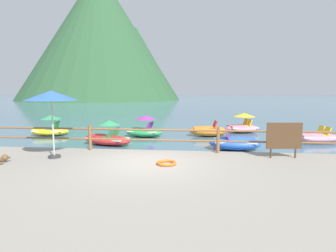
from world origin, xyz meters
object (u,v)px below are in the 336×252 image
object	(u,v)px
life_ring	(166,163)
pedal_boat_1	(209,131)
sign_board	(284,136)
pedal_boat_5	(50,129)
pedal_boat_4	(144,130)
pedal_boat_0	(316,138)
beach_umbrella	(51,96)
pedal_boat_2	(242,126)
pedal_boat_6	(108,137)
pedal_boat_3	(235,143)

from	to	relation	value
life_ring	pedal_boat_1	size ratio (longest dim) A/B	0.26
sign_board	pedal_boat_5	xyz separation A→B (m)	(-11.44, 5.95, -0.74)
pedal_boat_4	pedal_boat_5	distance (m)	5.58
pedal_boat_0	pedal_boat_4	xyz separation A→B (m)	(-9.03, 0.87, 0.15)
beach_umbrella	pedal_boat_5	size ratio (longest dim) A/B	0.98
pedal_boat_5	pedal_boat_4	bearing A→B (deg)	1.21
pedal_boat_2	life_ring	bearing A→B (deg)	-111.65
pedal_boat_6	pedal_boat_3	bearing A→B (deg)	-4.98
life_ring	pedal_boat_4	size ratio (longest dim) A/B	0.26
sign_board	pedal_boat_3	xyz separation A→B (m)	(-1.16, 3.02, -0.82)
sign_board	pedal_boat_0	bearing A→B (deg)	58.61
pedal_boat_2	sign_board	bearing A→B (deg)	-89.83
pedal_boat_0	pedal_boat_4	size ratio (longest dim) A/B	1.12
pedal_boat_0	pedal_boat_3	size ratio (longest dim) A/B	1.13
life_ring	pedal_boat_6	xyz separation A→B (m)	(-3.40, 4.76, -0.07)
life_ring	pedal_boat_2	world-z (taller)	pedal_boat_2
pedal_boat_4	pedal_boat_5	size ratio (longest dim) A/B	1.03
pedal_boat_4	life_ring	bearing A→B (deg)	-74.15
sign_board	pedal_boat_0	distance (m)	6.15
pedal_boat_3	pedal_boat_5	bearing A→B (deg)	164.10
pedal_boat_5	pedal_boat_6	bearing A→B (deg)	-29.46
pedal_boat_0	pedal_boat_6	bearing A→B (deg)	-170.96
life_ring	pedal_boat_5	distance (m)	10.47
life_ring	pedal_boat_0	world-z (taller)	pedal_boat_0
pedal_boat_3	beach_umbrella	bearing A→B (deg)	-149.72
sign_board	pedal_boat_0	world-z (taller)	sign_board
beach_umbrella	pedal_boat_2	xyz separation A→B (m)	(7.60, 9.04, -2.03)
pedal_boat_4	pedal_boat_5	world-z (taller)	pedal_boat_4
pedal_boat_2	pedal_boat_4	bearing A→B (deg)	-159.17
pedal_boat_4	pedal_boat_0	bearing A→B (deg)	-5.50
pedal_boat_3	pedal_boat_6	size ratio (longest dim) A/B	0.85
pedal_boat_0	pedal_boat_3	world-z (taller)	pedal_boat_3
pedal_boat_1	pedal_boat_4	xyz separation A→B (m)	(-3.66, -0.55, 0.09)
pedal_boat_4	pedal_boat_6	xyz separation A→B (m)	(-1.33, -2.52, -0.03)
pedal_boat_5	pedal_boat_3	bearing A→B (deg)	-15.90
pedal_boat_0	pedal_boat_3	bearing A→B (deg)	-153.36
beach_umbrella	pedal_boat_0	world-z (taller)	beach_umbrella
beach_umbrella	pedal_boat_1	size ratio (longest dim) A/B	0.97
pedal_boat_1	pedal_boat_5	world-z (taller)	pedal_boat_5
beach_umbrella	pedal_boat_0	size ratio (longest dim) A/B	0.85
beach_umbrella	life_ring	bearing A→B (deg)	-6.79
life_ring	beach_umbrella	bearing A→B (deg)	173.21
pedal_boat_0	pedal_boat_5	xyz separation A→B (m)	(-14.61, 0.75, 0.14)
sign_board	pedal_boat_5	size ratio (longest dim) A/B	0.52
pedal_boat_0	pedal_boat_2	size ratio (longest dim) A/B	1.07
life_ring	pedal_boat_0	distance (m)	9.46
pedal_boat_1	pedal_boat_5	bearing A→B (deg)	-175.87
pedal_boat_2	pedal_boat_3	bearing A→B (deg)	-102.21
life_ring	pedal_boat_3	world-z (taller)	pedal_boat_3
beach_umbrella	pedal_boat_4	size ratio (longest dim) A/B	0.96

